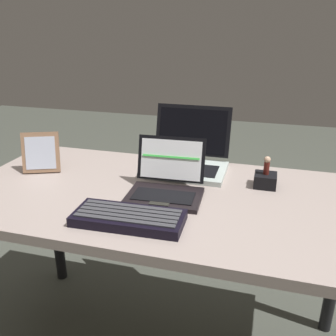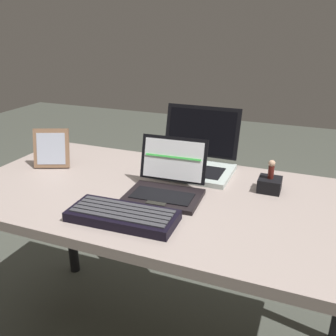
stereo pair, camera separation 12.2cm
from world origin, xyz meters
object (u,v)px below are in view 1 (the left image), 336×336
Objects in this scene: laptop_front at (166,185)px; photo_frame at (41,153)px; external_keyboard at (129,218)px; laptop_rear at (187,157)px; figurine_stand at (265,180)px; figurine at (267,165)px.

laptop_front is 1.63× the size of photo_frame.
external_keyboard is (-0.05, -0.21, -0.02)m from laptop_front.
figurine_stand is at bearing -17.11° from laptop_rear.
laptop_front is at bearing -7.92° from photo_frame.
laptop_front is 0.22m from external_keyboard.
laptop_front reaches higher than external_keyboard.
laptop_rear reaches higher than photo_frame.
photo_frame is (-0.48, 0.29, 0.06)m from external_keyboard.
laptop_front reaches higher than figurine.
laptop_rear reaches higher than external_keyboard.
figurine is (0.00, 0.00, 0.06)m from figurine_stand.
figurine_stand is at bearing 44.91° from external_keyboard.
laptop_front is 0.77× the size of external_keyboard.
laptop_front is 0.37m from figurine.
photo_frame is 2.36× the size of figurine.
laptop_rear is (0.01, 0.26, 0.01)m from laptop_front.
laptop_rear is 0.96× the size of external_keyboard.
figurine_stand is (0.31, -0.10, -0.02)m from laptop_rear.
laptop_front is at bearing -92.63° from laptop_rear.
photo_frame is at bearing -173.90° from figurine_stand.
laptop_rear is at bearing 162.89° from figurine.
laptop_front is 0.36m from figurine_stand.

